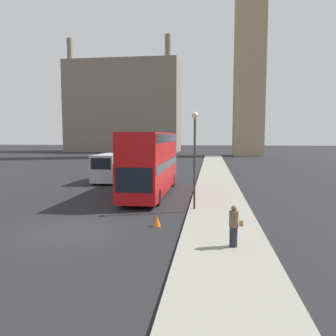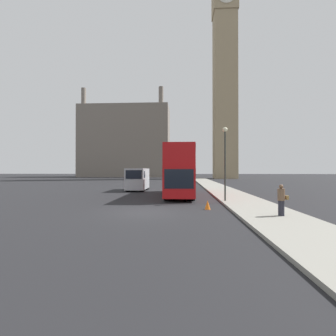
{
  "view_description": "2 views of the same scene",
  "coord_description": "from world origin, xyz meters",
  "px_view_note": "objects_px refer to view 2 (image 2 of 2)",
  "views": [
    {
      "loc": [
        6.19,
        -13.76,
        4.22
      ],
      "look_at": [
        3.25,
        8.83,
        2.04
      ],
      "focal_mm": 35.0,
      "sensor_mm": 36.0,
      "label": 1
    },
    {
      "loc": [
        2.18,
        -14.99,
        2.42
      ],
      "look_at": [
        0.43,
        16.43,
        2.66
      ],
      "focal_mm": 28.0,
      "sensor_mm": 36.0,
      "label": 2
    }
  ],
  "objects_px": {
    "clock_tower": "(225,62)",
    "red_double_decker_bus": "(180,169)",
    "pedestrian": "(281,200)",
    "white_van": "(138,179)",
    "street_lamp": "(225,152)"
  },
  "relations": [
    {
      "from": "clock_tower",
      "to": "street_lamp",
      "type": "bearing_deg",
      "value": -99.09
    },
    {
      "from": "white_van",
      "to": "pedestrian",
      "type": "distance_m",
      "value": 20.14
    },
    {
      "from": "white_van",
      "to": "pedestrian",
      "type": "relative_size",
      "value": 3.39
    },
    {
      "from": "clock_tower",
      "to": "pedestrian",
      "type": "bearing_deg",
      "value": -96.62
    },
    {
      "from": "white_van",
      "to": "pedestrian",
      "type": "xyz_separation_m",
      "value": [
        10.21,
        -17.36,
        -0.47
      ]
    },
    {
      "from": "white_van",
      "to": "pedestrian",
      "type": "bearing_deg",
      "value": -59.55
    },
    {
      "from": "clock_tower",
      "to": "red_double_decker_bus",
      "type": "bearing_deg",
      "value": -103.62
    },
    {
      "from": "red_double_decker_bus",
      "to": "street_lamp",
      "type": "height_order",
      "value": "street_lamp"
    },
    {
      "from": "red_double_decker_bus",
      "to": "pedestrian",
      "type": "distance_m",
      "value": 12.66
    },
    {
      "from": "pedestrian",
      "to": "street_lamp",
      "type": "height_order",
      "value": "street_lamp"
    },
    {
      "from": "clock_tower",
      "to": "white_van",
      "type": "distance_m",
      "value": 58.49
    },
    {
      "from": "pedestrian",
      "to": "white_van",
      "type": "bearing_deg",
      "value": 120.45
    },
    {
      "from": "white_van",
      "to": "street_lamp",
      "type": "bearing_deg",
      "value": -52.87
    },
    {
      "from": "white_van",
      "to": "street_lamp",
      "type": "distance_m",
      "value": 14.18
    },
    {
      "from": "red_double_decker_bus",
      "to": "pedestrian",
      "type": "relative_size",
      "value": 7.27
    }
  ]
}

